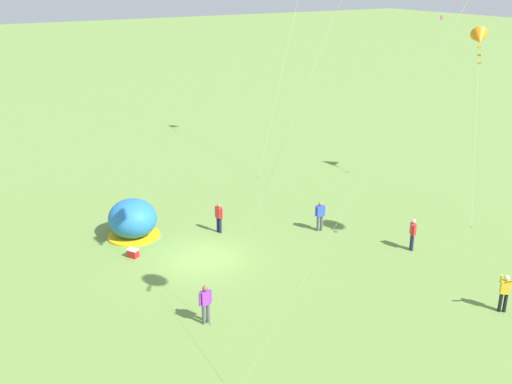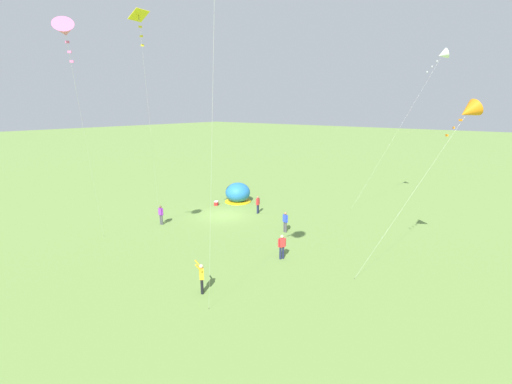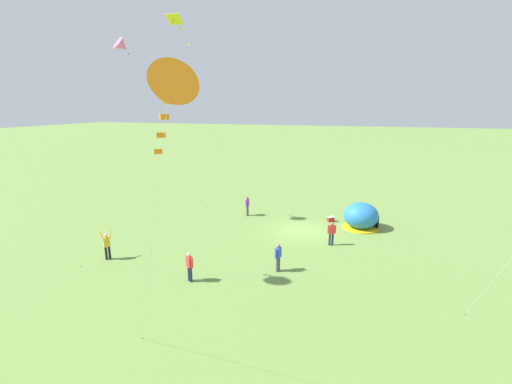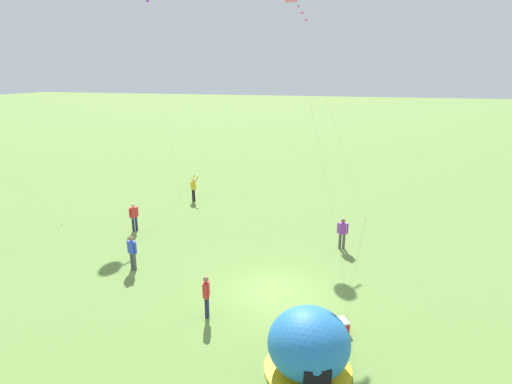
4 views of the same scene
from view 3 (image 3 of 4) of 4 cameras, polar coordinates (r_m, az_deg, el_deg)
name	(u,v)px [view 3 (image 3 of 4)]	position (r m, az deg, el deg)	size (l,w,h in m)	color
ground_plane	(301,231)	(27.20, 7.56, -6.48)	(300.00, 300.00, 0.00)	olive
popup_tent	(361,216)	(28.56, 17.10, -3.88)	(2.81, 2.81, 2.10)	#2672BF
cooler_box	(331,219)	(29.73, 12.36, -4.43)	(0.64, 0.59, 0.44)	red
person_with_toddler	(332,232)	(24.60, 12.47, -6.57)	(0.57, 0.33, 1.72)	#1E2347
person_far_back	(190,265)	(19.68, -11.02, -11.91)	(0.52, 0.40, 1.72)	#1E2347
person_near_tent	(247,205)	(30.43, -1.44, -2.20)	(0.25, 0.59, 1.72)	#4C4C51
person_watching_sky	(278,256)	(20.48, 3.71, -10.59)	(0.34, 0.57, 1.72)	#4C4C51
person_arms_raised	(107,245)	(23.86, -23.60, -8.03)	(0.68, 0.72, 1.89)	black
kite_pink	(122,46)	(29.44, -21.38, 21.68)	(4.41, 6.52, 14.51)	silver
kite_yellow	(178,27)	(27.26, -12.93, 25.25)	(4.11, 4.90, 15.74)	silver
kite_orange	(168,93)	(7.47, -14.38, 15.64)	(5.29, 4.90, 10.45)	silver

